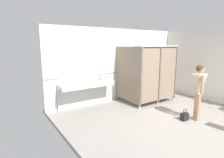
# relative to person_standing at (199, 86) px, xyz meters

# --- Properties ---
(ground_plane) EXTENTS (5.86, 6.72, 0.10)m
(ground_plane) POSITION_rel_person_standing_xyz_m (-0.56, -0.15, -1.04)
(ground_plane) COLOR gray
(wall_back) EXTENTS (5.86, 0.12, 2.70)m
(wall_back) POSITION_rel_person_standing_xyz_m (-0.56, 2.97, 0.36)
(wall_back) COLOR silver
(wall_back) RESTS_ON ground_plane
(wall_back_tile_band) EXTENTS (5.86, 0.01, 0.06)m
(wall_back_tile_band) POSITION_rel_person_standing_xyz_m (-0.56, 2.91, 0.06)
(wall_back_tile_band) COLOR #9E937F
(wall_back_tile_band) RESTS_ON wall_back
(vanity_counter) EXTENTS (1.85, 0.56, 0.99)m
(vanity_counter) POSITION_rel_person_standing_xyz_m (-2.17, 2.70, -0.35)
(vanity_counter) COLOR silver
(vanity_counter) RESTS_ON ground_plane
(mirror_panel) EXTENTS (1.75, 0.02, 1.34)m
(mirror_panel) POSITION_rel_person_standing_xyz_m (-2.17, 2.90, 0.71)
(mirror_panel) COLOR silver
(mirror_panel) RESTS_ON wall_back
(bathroom_stalls) EXTENTS (1.79, 1.41, 2.08)m
(bathroom_stalls) POSITION_rel_person_standing_xyz_m (0.09, 2.01, 0.10)
(bathroom_stalls) COLOR #84705B
(bathroom_stalls) RESTS_ON ground_plane
(person_standing) EXTENTS (0.56, 0.56, 1.58)m
(person_standing) POSITION_rel_person_standing_xyz_m (0.00, 0.00, 0.00)
(person_standing) COLOR tan
(person_standing) RESTS_ON ground_plane
(handbag) EXTENTS (0.22, 0.14, 0.34)m
(handbag) POSITION_rel_person_standing_xyz_m (-0.33, 0.15, -0.87)
(handbag) COLOR black
(handbag) RESTS_ON ground_plane
(soap_dispenser) EXTENTS (0.07, 0.07, 0.21)m
(soap_dispenser) POSITION_rel_person_standing_xyz_m (-1.51, 2.78, -0.02)
(soap_dispenser) COLOR #D899B2
(soap_dispenser) RESTS_ON vanity_counter
(paper_cup) EXTENTS (0.07, 0.07, 0.11)m
(paper_cup) POSITION_rel_person_standing_xyz_m (-1.98, 2.55, -0.06)
(paper_cup) COLOR beige
(paper_cup) RESTS_ON vanity_counter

